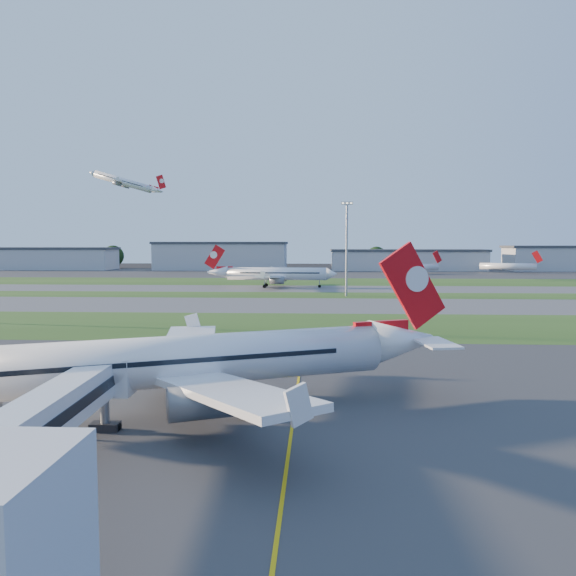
# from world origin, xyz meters

# --- Properties ---
(ground) EXTENTS (700.00, 700.00, 0.00)m
(ground) POSITION_xyz_m (0.00, 0.00, 0.00)
(ground) COLOR black
(ground) RESTS_ON ground
(apron_near) EXTENTS (300.00, 70.00, 0.01)m
(apron_near) POSITION_xyz_m (0.00, 0.00, 0.01)
(apron_near) COLOR #333335
(apron_near) RESTS_ON ground
(grass_strip_a) EXTENTS (300.00, 34.00, 0.01)m
(grass_strip_a) POSITION_xyz_m (0.00, 52.00, 0.01)
(grass_strip_a) COLOR #264617
(grass_strip_a) RESTS_ON ground
(taxiway_a) EXTENTS (300.00, 32.00, 0.01)m
(taxiway_a) POSITION_xyz_m (0.00, 85.00, 0.01)
(taxiway_a) COLOR #515154
(taxiway_a) RESTS_ON ground
(grass_strip_b) EXTENTS (300.00, 18.00, 0.01)m
(grass_strip_b) POSITION_xyz_m (0.00, 110.00, 0.01)
(grass_strip_b) COLOR #264617
(grass_strip_b) RESTS_ON ground
(taxiway_b) EXTENTS (300.00, 26.00, 0.01)m
(taxiway_b) POSITION_xyz_m (0.00, 132.00, 0.01)
(taxiway_b) COLOR #515154
(taxiway_b) RESTS_ON ground
(grass_strip_c) EXTENTS (300.00, 40.00, 0.01)m
(grass_strip_c) POSITION_xyz_m (0.00, 165.00, 0.01)
(grass_strip_c) COLOR #264617
(grass_strip_c) RESTS_ON ground
(apron_far) EXTENTS (400.00, 80.00, 0.01)m
(apron_far) POSITION_xyz_m (0.00, 225.00, 0.01)
(apron_far) COLOR #333335
(apron_far) RESTS_ON ground
(yellow_line) EXTENTS (0.25, 60.00, 0.02)m
(yellow_line) POSITION_xyz_m (5.00, 0.00, 0.00)
(yellow_line) COLOR gold
(yellow_line) RESTS_ON ground
(jet_bridge) EXTENTS (4.20, 26.90, 6.20)m
(jet_bridge) POSITION_xyz_m (-9.81, -15.24, 4.01)
(jet_bridge) COLOR silver
(jet_bridge) RESTS_ON ground
(airliner_parked) EXTENTS (39.68, 33.71, 13.13)m
(airliner_parked) POSITION_xyz_m (-3.24, 0.17, 4.61)
(airliner_parked) COLOR white
(airliner_parked) RESTS_ON ground
(airliner_taxiing) EXTENTS (40.22, 34.15, 12.56)m
(airliner_taxiing) POSITION_xyz_m (-6.65, 136.91, 4.41)
(airliner_taxiing) COLOR white
(airliner_taxiing) RESTS_ON ground
(airliner_departing) EXTENTS (32.65, 27.73, 10.20)m
(airliner_departing) POSITION_xyz_m (-79.68, 203.40, 41.85)
(airliner_departing) COLOR white
(mini_jet_near) EXTENTS (27.29, 12.37, 9.48)m
(mini_jet_near) POSITION_xyz_m (51.99, 218.58, 3.28)
(mini_jet_near) COLOR white
(mini_jet_near) RESTS_ON ground
(mini_jet_far) EXTENTS (27.31, 12.33, 9.48)m
(mini_jet_far) POSITION_xyz_m (100.09, 232.05, 3.28)
(mini_jet_far) COLOR white
(mini_jet_far) RESTS_ON ground
(light_mast_centre) EXTENTS (3.20, 0.70, 25.80)m
(light_mast_centre) POSITION_xyz_m (15.00, 108.00, 14.81)
(light_mast_centre) COLOR gray
(light_mast_centre) RESTS_ON ground
(hangar_far_west) EXTENTS (91.80, 23.00, 12.20)m
(hangar_far_west) POSITION_xyz_m (-150.00, 255.00, 6.14)
(hangar_far_west) COLOR #9B9DA3
(hangar_far_west) RESTS_ON ground
(hangar_west) EXTENTS (71.40, 23.00, 15.20)m
(hangar_west) POSITION_xyz_m (-45.00, 255.00, 7.64)
(hangar_west) COLOR #9B9DA3
(hangar_west) RESTS_ON ground
(hangar_east) EXTENTS (81.60, 23.00, 11.20)m
(hangar_east) POSITION_xyz_m (55.00, 255.00, 5.64)
(hangar_east) COLOR #9B9DA3
(hangar_east) RESTS_ON ground
(tree_west) EXTENTS (12.10, 12.10, 13.20)m
(tree_west) POSITION_xyz_m (-110.00, 270.00, 7.14)
(tree_west) COLOR black
(tree_west) RESTS_ON ground
(tree_mid_west) EXTENTS (9.90, 9.90, 10.80)m
(tree_mid_west) POSITION_xyz_m (-20.00, 266.00, 5.84)
(tree_mid_west) COLOR black
(tree_mid_west) RESTS_ON ground
(tree_mid_east) EXTENTS (11.55, 11.55, 12.60)m
(tree_mid_east) POSITION_xyz_m (40.00, 269.00, 6.81)
(tree_mid_east) COLOR black
(tree_mid_east) RESTS_ON ground
(tree_east) EXTENTS (10.45, 10.45, 11.40)m
(tree_east) POSITION_xyz_m (115.00, 267.00, 6.16)
(tree_east) COLOR black
(tree_east) RESTS_ON ground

